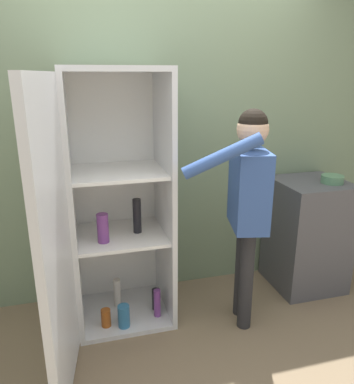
% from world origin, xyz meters
% --- Properties ---
extents(ground_plane, '(12.00, 12.00, 0.00)m').
position_xyz_m(ground_plane, '(0.00, 0.00, 0.00)').
color(ground_plane, '#7A664C').
extents(wall_back, '(7.00, 0.06, 2.55)m').
position_xyz_m(wall_back, '(0.00, 0.98, 1.27)').
color(wall_back, gray).
rests_on(wall_back, ground_plane).
extents(refrigerator, '(0.82, 1.28, 1.81)m').
position_xyz_m(refrigerator, '(-0.44, 0.52, 0.89)').
color(refrigerator, silver).
rests_on(refrigerator, ground_plane).
extents(person, '(0.66, 0.50, 1.55)m').
position_xyz_m(person, '(0.49, 0.32, 0.99)').
color(person, '#262628').
rests_on(person, ground_plane).
extents(counter, '(0.56, 0.55, 0.93)m').
position_xyz_m(counter, '(1.23, 0.65, 0.46)').
color(counter, '#4C4C51').
rests_on(counter, ground_plane).
extents(bowl, '(0.17, 0.17, 0.06)m').
position_xyz_m(bowl, '(1.34, 0.57, 0.96)').
color(bowl, '#517F5B').
rests_on(bowl, counter).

